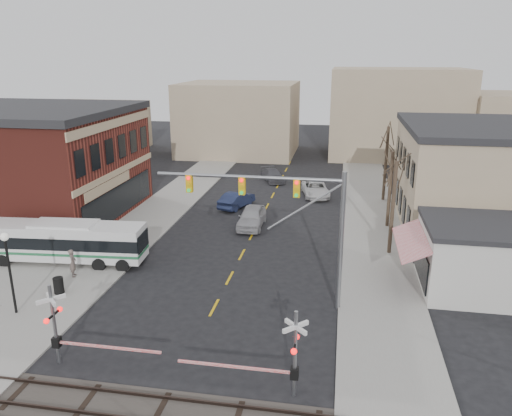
{
  "coord_description": "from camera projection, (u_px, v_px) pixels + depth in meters",
  "views": [
    {
      "loc": [
        6.76,
        -22.79,
        13.93
      ],
      "look_at": [
        0.99,
        10.31,
        3.5
      ],
      "focal_mm": 35.0,
      "sensor_mm": 36.0,
      "label": 1
    }
  ],
  "objects": [
    {
      "name": "ground",
      "position": [
        205.0,
        326.0,
        26.68
      ],
      "size": [
        160.0,
        160.0,
        0.0
      ],
      "primitive_type": "plane",
      "color": "black",
      "rests_on": "ground"
    },
    {
      "name": "sidewalk_west",
      "position": [
        164.0,
        207.0,
        47.03
      ],
      "size": [
        5.0,
        60.0,
        0.12
      ],
      "primitive_type": "cube",
      "color": "gray",
      "rests_on": "ground"
    },
    {
      "name": "sidewalk_east",
      "position": [
        370.0,
        218.0,
        43.92
      ],
      "size": [
        5.0,
        60.0,
        0.12
      ],
      "primitive_type": "cube",
      "color": "gray",
      "rests_on": "ground"
    },
    {
      "name": "awning_shop",
      "position": [
        491.0,
        258.0,
        30.0
      ],
      "size": [
        9.74,
        6.2,
        4.3
      ],
      "color": "beige",
      "rests_on": "ground"
    },
    {
      "name": "tree_east_a",
      "position": [
        393.0,
        208.0,
        35.21
      ],
      "size": [
        0.28,
        0.28,
        6.75
      ],
      "color": "#382B21",
      "rests_on": "sidewalk_east"
    },
    {
      "name": "tree_east_b",
      "position": [
        390.0,
        189.0,
        40.87
      ],
      "size": [
        0.28,
        0.28,
        6.3
      ],
      "color": "#382B21",
      "rests_on": "sidewalk_east"
    },
    {
      "name": "tree_east_c",
      "position": [
        386.0,
        164.0,
        48.23
      ],
      "size": [
        0.28,
        0.28,
        7.2
      ],
      "color": "#382B21",
      "rests_on": "sidewalk_east"
    },
    {
      "name": "transit_bus",
      "position": [
        66.0,
        241.0,
        34.24
      ],
      "size": [
        11.03,
        3.23,
        2.8
      ],
      "color": "silver",
      "rests_on": "ground"
    },
    {
      "name": "traffic_signal_mast",
      "position": [
        290.0,
        210.0,
        27.24
      ],
      "size": [
        10.45,
        0.3,
        8.0
      ],
      "color": "gray",
      "rests_on": "ground"
    },
    {
      "name": "rr_crossing_west",
      "position": [
        63.0,
        326.0,
        22.86
      ],
      "size": [
        5.6,
        1.36,
        4.0
      ],
      "color": "gray",
      "rests_on": "ground"
    },
    {
      "name": "rr_crossing_east",
      "position": [
        285.0,
        354.0,
        20.74
      ],
      "size": [
        5.6,
        1.36,
        4.0
      ],
      "color": "gray",
      "rests_on": "ground"
    },
    {
      "name": "street_lamp",
      "position": [
        8.0,
        257.0,
        26.8
      ],
      "size": [
        0.44,
        0.44,
        4.72
      ],
      "color": "black",
      "rests_on": "sidewalk_west"
    },
    {
      "name": "trash_bin",
      "position": [
        59.0,
        285.0,
        29.93
      ],
      "size": [
        0.6,
        0.6,
        0.99
      ],
      "primitive_type": "cylinder",
      "color": "black",
      "rests_on": "sidewalk_west"
    },
    {
      "name": "car_a",
      "position": [
        252.0,
        217.0,
        41.69
      ],
      "size": [
        2.06,
        5.02,
        1.71
      ],
      "primitive_type": "imported",
      "rotation": [
        0.0,
        0.0,
        0.01
      ],
      "color": "#9A999D",
      "rests_on": "ground"
    },
    {
      "name": "car_b",
      "position": [
        237.0,
        200.0,
        47.0
      ],
      "size": [
        2.94,
        4.84,
        1.51
      ],
      "primitive_type": "imported",
      "rotation": [
        0.0,
        0.0,
        2.82
      ],
      "color": "#181F3C",
      "rests_on": "ground"
    },
    {
      "name": "car_c",
      "position": [
        315.0,
        189.0,
        50.74
      ],
      "size": [
        3.43,
        5.62,
        1.46
      ],
      "primitive_type": "imported",
      "rotation": [
        0.0,
        0.0,
        0.2
      ],
      "color": "silver",
      "rests_on": "ground"
    },
    {
      "name": "car_d",
      "position": [
        273.0,
        175.0,
        56.69
      ],
      "size": [
        3.67,
        5.01,
        1.35
      ],
      "primitive_type": "imported",
      "rotation": [
        0.0,
        0.0,
        0.43
      ],
      "color": "#46454B",
      "rests_on": "ground"
    },
    {
      "name": "pedestrian_near",
      "position": [
        73.0,
        263.0,
        32.09
      ],
      "size": [
        0.65,
        0.78,
        1.83
      ],
      "primitive_type": "imported",
      "rotation": [
        0.0,
        0.0,
        1.95
      ],
      "color": "#62544E",
      "rests_on": "sidewalk_west"
    },
    {
      "name": "pedestrian_far",
      "position": [
        74.0,
        251.0,
        34.33
      ],
      "size": [
        0.95,
        0.96,
        1.57
      ],
      "primitive_type": "imported",
      "rotation": [
        0.0,
        0.0,
        0.82
      ],
      "color": "#3A3863",
      "rests_on": "sidewalk_west"
    }
  ]
}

